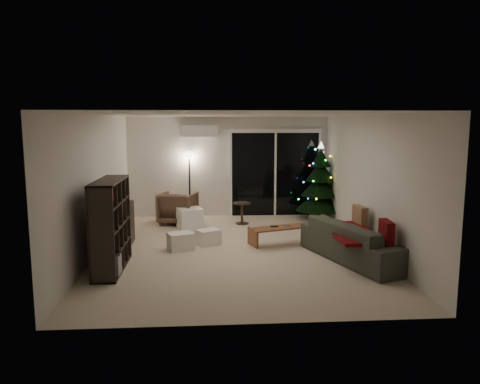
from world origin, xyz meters
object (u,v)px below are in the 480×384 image
Objects in this scene: armchair at (178,208)px; coffee_table at (282,236)px; media_cabinet at (116,227)px; sofa at (357,241)px; bookshelf at (99,225)px; christmas_tree at (320,181)px.

coffee_table is at bearing 149.46° from armchair.
media_cabinet reaches higher than sofa.
christmas_tree is (4.48, 3.70, 0.22)m from bookshelf.
media_cabinet is 3.17m from coffee_table.
coffee_table is (3.16, -0.04, -0.22)m from media_cabinet.
christmas_tree is at bearing 28.65° from media_cabinet.
sofa reaches higher than coffee_table.
sofa is 1.94× the size of coffee_table.
armchair is (1.04, 3.40, -0.36)m from bookshelf.
media_cabinet is at bearing 159.74° from coffee_table.
bookshelf is 4.32m from sofa.
christmas_tree is at bearing -160.27° from armchair.
bookshelf is 1.12× the size of media_cabinet.
bookshelf reaches higher than sofa.
armchair is 4.55m from sofa.
media_cabinet is at bearing 69.35° from bookshelf.
armchair is (1.04, 2.10, -0.04)m from media_cabinet.
armchair is 0.43× the size of christmas_tree.
christmas_tree is (1.33, 2.44, 0.76)m from coffee_table.
armchair is at bearing 52.37° from bookshelf.
media_cabinet is 5.12m from christmas_tree.
armchair reaches higher than sofa.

